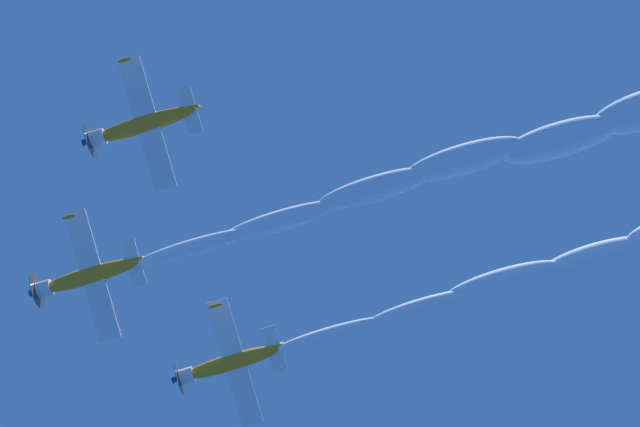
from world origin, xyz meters
TOP-DOWN VIEW (x-y plane):
  - airplane_lead at (4.81, -5.42)m, footprint 9.45×8.67m
  - airplane_left_wingman at (-0.87, -15.90)m, footprint 9.47×8.68m
  - airplane_right_wingman at (16.68, -8.74)m, footprint 9.50×8.69m
  - smoke_trail_lead at (21.53, -43.74)m, footprint 24.92×54.07m

SIDE VIEW (x-z plane):
  - airplane_left_wingman at x=-0.87m, z-range 78.04..81.12m
  - airplane_lead at x=4.81m, z-range 78.31..81.41m
  - smoke_trail_lead at x=21.53m, z-range 78.42..82.37m
  - airplane_right_wingman at x=16.68m, z-range 79.38..82.56m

